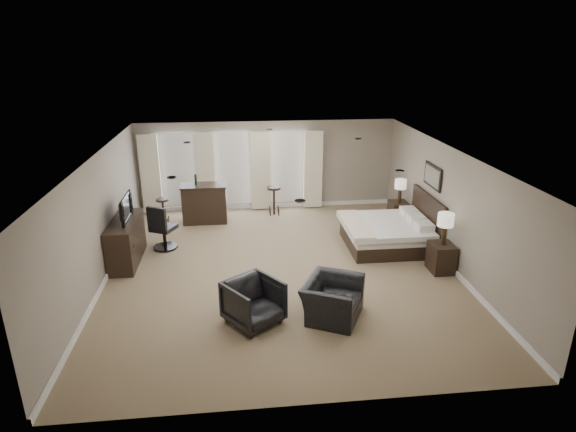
{
  "coord_description": "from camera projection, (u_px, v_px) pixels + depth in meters",
  "views": [
    {
      "loc": [
        -0.9,
        -9.57,
        4.78
      ],
      "look_at": [
        0.2,
        0.4,
        1.1
      ],
      "focal_mm": 30.0,
      "sensor_mm": 36.0,
      "label": 1
    }
  ],
  "objects": [
    {
      "name": "tv",
      "position": [
        123.0,
        218.0,
        10.69
      ],
      "size": [
        0.58,
        1.0,
        0.13
      ],
      "primitive_type": "imported",
      "rotation": [
        0.0,
        0.0,
        1.57
      ],
      "color": "black",
      "rests_on": "dresser"
    },
    {
      "name": "window_bay",
      "position": [
        233.0,
        171.0,
        13.98
      ],
      "size": [
        5.25,
        0.2,
        2.3
      ],
      "color": "silver",
      "rests_on": "room"
    },
    {
      "name": "bed",
      "position": [
        383.0,
        222.0,
        11.63
      ],
      "size": [
        2.02,
        1.93,
        1.28
      ],
      "primitive_type": "cube",
      "color": "silver",
      "rests_on": "ground"
    },
    {
      "name": "dresser",
      "position": [
        126.0,
        241.0,
        10.88
      ],
      "size": [
        0.55,
        1.72,
        1.0
      ],
      "primitive_type": "cube",
      "color": "black",
      "rests_on": "ground"
    },
    {
      "name": "nightstand_near",
      "position": [
        441.0,
        258.0,
        10.48
      ],
      "size": [
        0.48,
        0.58,
        0.64
      ],
      "primitive_type": "cube",
      "color": "black",
      "rests_on": "ground"
    },
    {
      "name": "desk_chair",
      "position": [
        164.0,
        227.0,
        11.54
      ],
      "size": [
        0.77,
        0.77,
        1.13
      ],
      "primitive_type": "cube",
      "rotation": [
        0.0,
        0.0,
        2.69
      ],
      "color": "black",
      "rests_on": "ground"
    },
    {
      "name": "lamp_near",
      "position": [
        445.0,
        229.0,
        10.25
      ],
      "size": [
        0.34,
        0.34,
        0.71
      ],
      "primitive_type": "cube",
      "color": "beige",
      "rests_on": "nightstand_near"
    },
    {
      "name": "nightstand_far",
      "position": [
        398.0,
        213.0,
        13.19
      ],
      "size": [
        0.47,
        0.58,
        0.63
      ],
      "primitive_type": "cube",
      "color": "black",
      "rests_on": "ground"
    },
    {
      "name": "armchair_near",
      "position": [
        332.0,
        293.0,
        8.68
      ],
      "size": [
        1.14,
        1.3,
        0.96
      ],
      "primitive_type": "imported",
      "rotation": [
        0.0,
        0.0,
        1.1
      ],
      "color": "black",
      "rests_on": "ground"
    },
    {
      "name": "wall_art",
      "position": [
        432.0,
        176.0,
        11.36
      ],
      "size": [
        0.04,
        0.96,
        0.56
      ],
      "primitive_type": "cube",
      "color": "slate",
      "rests_on": "room"
    },
    {
      "name": "armchair_far",
      "position": [
        254.0,
        300.0,
        8.5
      ],
      "size": [
        1.18,
        1.17,
        0.9
      ],
      "primitive_type": "imported",
      "rotation": [
        0.0,
        0.0,
        0.63
      ],
      "color": "black",
      "rests_on": "ground"
    },
    {
      "name": "bar_stool_left",
      "position": [
        163.0,
        211.0,
        13.19
      ],
      "size": [
        0.4,
        0.4,
        0.72
      ],
      "primitive_type": "cube",
      "rotation": [
        0.0,
        0.0,
        -0.19
      ],
      "color": "black",
      "rests_on": "ground"
    },
    {
      "name": "bar_stool_right",
      "position": [
        274.0,
        201.0,
        13.89
      ],
      "size": [
        0.5,
        0.5,
        0.83
      ],
      "primitive_type": "cube",
      "rotation": [
        0.0,
        0.0,
        0.33
      ],
      "color": "black",
      "rests_on": "ground"
    },
    {
      "name": "room",
      "position": [
        281.0,
        214.0,
        10.22
      ],
      "size": [
        7.6,
        8.6,
        2.64
      ],
      "color": "#79674D",
      "rests_on": "ground"
    },
    {
      "name": "lamp_far",
      "position": [
        400.0,
        191.0,
        12.97
      ],
      "size": [
        0.31,
        0.31,
        0.64
      ],
      "primitive_type": "cube",
      "color": "beige",
      "rests_on": "nightstand_far"
    },
    {
      "name": "bar_counter",
      "position": [
        205.0,
        203.0,
        13.27
      ],
      "size": [
        1.24,
        0.65,
        1.09
      ],
      "primitive_type": "cube",
      "color": "black",
      "rests_on": "ground"
    }
  ]
}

